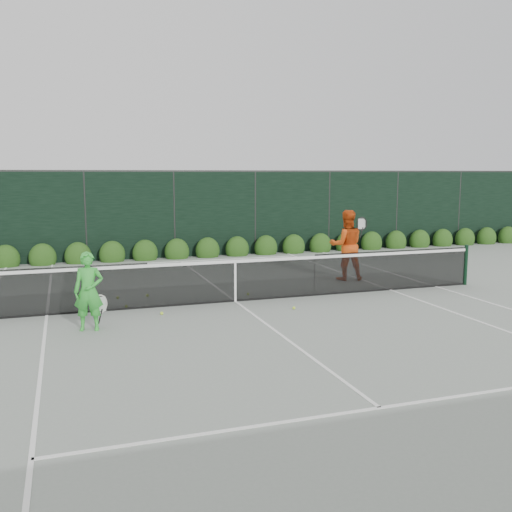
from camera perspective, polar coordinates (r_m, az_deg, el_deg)
name	(u,v)px	position (r m, az deg, el deg)	size (l,w,h in m)	color
ground	(235,302)	(13.26, -2.08, -4.58)	(80.00, 80.00, 0.00)	gray
tennis_net	(234,279)	(13.14, -2.19, -2.33)	(12.90, 0.10, 1.07)	black
player_woman	(89,291)	(11.18, -16.38, -3.42)	(0.65, 0.46, 1.50)	green
player_man	(346,245)	(16.00, 9.03, 1.08)	(1.09, 0.93, 1.95)	#CE4611
court_lines	(235,301)	(13.26, -2.08, -4.55)	(11.03, 23.83, 0.01)	white
windscreen_fence	(277,252)	(10.46, 2.12, 0.40)	(32.00, 21.07, 3.06)	black
hedge_row	(177,252)	(20.07, -7.92, 0.42)	(31.66, 0.65, 0.94)	#183A0F
tennis_balls	(182,302)	(13.16, -7.38, -4.59)	(3.63, 2.38, 0.07)	#BFE833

